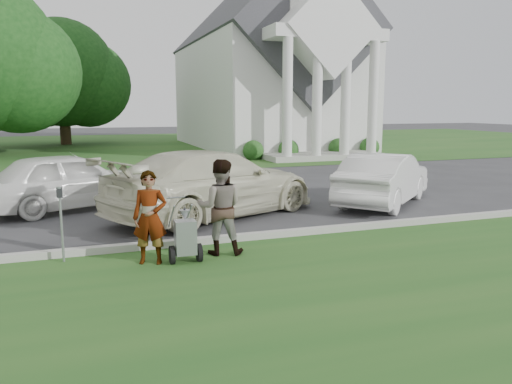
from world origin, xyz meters
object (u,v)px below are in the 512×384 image
church (267,58)px  person_left (150,218)px  person_right (220,208)px  parking_meter_near (61,215)px  tree_back (62,78)px  car_c (214,183)px  striping_cart (185,238)px  car_d (384,179)px  car_b (69,181)px

church → person_left: (-10.93, -23.47, -5.12)m
person_left → person_right: size_ratio=0.92×
parking_meter_near → tree_back: bearing=91.2°
tree_back → car_c: size_ratio=1.67×
church → person_right: (-9.63, -23.31, -5.05)m
car_c → person_left: bearing=124.0°
tree_back → striping_cart: 30.90m
person_left → person_right: person_right is taller
parking_meter_near → car_d: (8.39, 2.77, -0.13)m
person_right → car_b: bearing=-46.5°
person_left → car_d: person_left is taller
car_d → person_right: bearing=79.0°
church → person_left: size_ratio=14.75×
parking_meter_near → person_left: bearing=-21.9°
striping_cart → car_d: (6.36, 3.49, 0.28)m
tree_back → striping_cart: size_ratio=8.65×
church → person_right: bearing=-112.4°
person_left → car_c: (2.02, 3.41, 0.02)m
person_left → tree_back: bearing=112.6°
striping_cart → parking_meter_near: parking_meter_near is taller
tree_back → parking_meter_near: size_ratio=7.06×
person_right → car_d: 6.48m
person_left → church: bearing=83.7°
person_right → striping_cart: bearing=38.9°
person_left → parking_meter_near: 1.57m
striping_cart → person_right: person_right is taller
person_left → parking_meter_near: person_left is taller
church → car_c: size_ratio=4.18×
parking_meter_near → person_right: bearing=-8.8°
striping_cart → person_left: 0.70m
church → tree_back: bearing=152.2°
car_d → church: bearing=-51.8°
person_right → car_d: person_right is taller
tree_back → car_c: tree_back is taller
striping_cart → car_b: car_b is taller
parking_meter_near → car_d: 8.84m
tree_back → striping_cart: bearing=-85.0°
person_left → car_c: bearing=78.0°
person_left → car_d: size_ratio=0.37×
person_left → car_b: (-1.41, 5.54, -0.04)m
church → striping_cart: bearing=-113.7°
tree_back → parking_meter_near: 30.02m
tree_back → person_left: size_ratio=5.88×
striping_cart → car_d: 7.26m
car_b → person_right: bearing=-175.5°
person_right → parking_meter_near: (-2.76, 0.43, -0.03)m
car_b → car_d: car_b is taller
church → person_right: church is taller
striping_cart → car_c: car_c is taller
church → car_d: bearing=-101.2°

